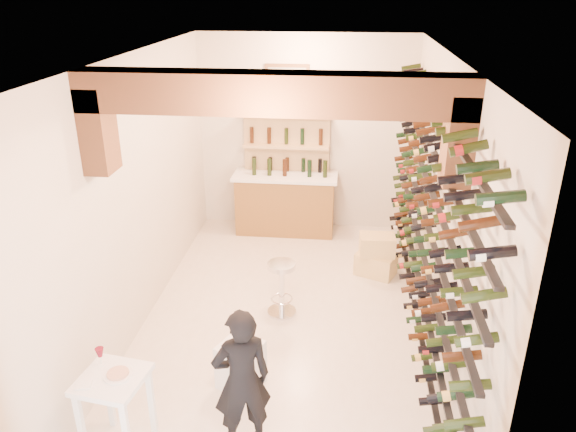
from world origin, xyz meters
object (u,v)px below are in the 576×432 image
object	(u,v)px
chrome_barstool	(282,284)
crate_lower	(376,264)
wine_rack	(422,212)
back_counter	(285,202)
tasting_table	(114,390)
white_stool	(241,365)
person	(242,380)

from	to	relation	value
chrome_barstool	crate_lower	xyz separation A→B (m)	(1.23, 1.15, -0.25)
crate_lower	wine_rack	bearing A→B (deg)	-74.53
back_counter	tasting_table	xyz separation A→B (m)	(-0.96, -4.81, 0.11)
white_stool	wine_rack	bearing A→B (deg)	33.07
white_stool	person	xyz separation A→B (m)	(0.17, -0.78, 0.46)
back_counter	wine_rack	bearing A→B (deg)	-55.34
chrome_barstool	back_counter	bearing A→B (deg)	95.38
wine_rack	back_counter	xyz separation A→B (m)	(-1.83, 2.65, -1.02)
tasting_table	chrome_barstool	distance (m)	2.63
wine_rack	person	xyz separation A→B (m)	(-1.69, -1.99, -0.84)
back_counter	tasting_table	size ratio (longest dim) A/B	1.78
tasting_table	crate_lower	xyz separation A→B (m)	(2.43, 3.48, -0.48)
chrome_barstool	crate_lower	distance (m)	1.70
wine_rack	crate_lower	bearing A→B (deg)	105.47
chrome_barstool	crate_lower	bearing A→B (deg)	43.06
person	crate_lower	world-z (taller)	person
tasting_table	crate_lower	distance (m)	4.27
wine_rack	crate_lower	distance (m)	1.95
white_stool	person	size ratio (longest dim) A/B	0.35
wine_rack	chrome_barstool	world-z (taller)	wine_rack
person	crate_lower	xyz separation A→B (m)	(1.32, 3.32, -0.55)
white_stool	person	world-z (taller)	person
wine_rack	white_stool	xyz separation A→B (m)	(-1.86, -1.21, -1.30)
wine_rack	crate_lower	xyz separation A→B (m)	(-0.37, 1.33, -1.39)
white_stool	chrome_barstool	world-z (taller)	chrome_barstool
wine_rack	crate_lower	size ratio (longest dim) A/B	10.58
person	wine_rack	bearing A→B (deg)	-152.68
chrome_barstool	wine_rack	bearing A→B (deg)	-6.25
tasting_table	wine_rack	bearing A→B (deg)	46.03
person	chrome_barstool	xyz separation A→B (m)	(0.09, 2.17, -0.30)
chrome_barstool	crate_lower	world-z (taller)	chrome_barstool
person	chrome_barstool	bearing A→B (deg)	-114.79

